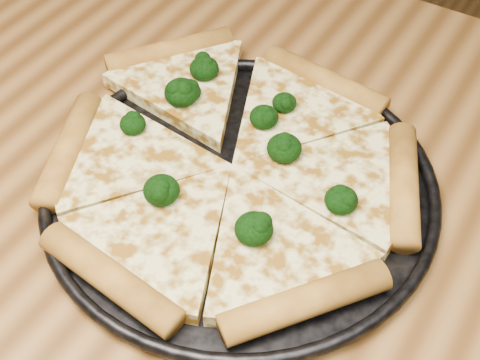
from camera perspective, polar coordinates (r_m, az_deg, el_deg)
The scene contains 4 objects.
dining_table at distance 0.62m, azimuth -6.32°, elevation -11.50°, with size 1.20×0.90×0.75m.
pizza_pan at distance 0.58m, azimuth -0.00°, elevation -0.56°, with size 0.33×0.33×0.02m.
pizza at distance 0.58m, azimuth -0.85°, elevation 1.44°, with size 0.36×0.33×0.03m.
broccoli_florets at distance 0.59m, azimuth -1.17°, elevation 3.84°, with size 0.22×0.18×0.02m.
Camera 1 is at (0.22, -0.23, 1.19)m, focal length 51.04 mm.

